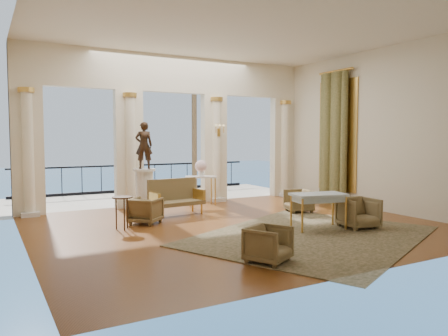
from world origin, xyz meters
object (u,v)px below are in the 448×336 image
settee (175,197)px  game_table (319,197)px  side_table (122,201)px  pedestal (144,191)px  statue (144,145)px  armchair_c (299,200)px  console_table (201,181)px  armchair_b (358,212)px  armchair_a (268,243)px  armchair_d (146,209)px

settee → game_table: size_ratio=1.16×
side_table → pedestal: bearing=58.8°
statue → side_table: bearing=71.8°
armchair_c → console_table: console_table is taller
settee → side_table: bearing=-152.2°
statue → console_table: statue is taller
armchair_c → game_table: 2.29m
armchair_b → console_table: (-1.61, 4.74, 0.35)m
armchair_a → armchair_b: armchair_b is taller
armchair_b → console_table: 5.02m
armchair_c → side_table: (-4.85, 0.12, 0.29)m
settee → pedestal: pedestal is taller
armchair_b → armchair_c: size_ratio=1.12×
armchair_d → pedestal: bearing=-61.7°
pedestal → statue: 1.25m
settee → statue: statue is taller
armchair_c → statue: 4.47m
armchair_a → armchair_b: (3.31, 1.23, 0.05)m
armchair_c → armchair_d: 4.21m
armchair_a → pedestal: bearing=63.6°
pedestal → side_table: bearing=-121.2°
armchair_d → settee: settee is taller
armchair_b → armchair_c: armchair_b is taller
armchair_c → pedestal: pedestal is taller
console_table → settee: bearing=-115.6°
settee → side_table: 2.13m
armchair_c → side_table: 4.86m
game_table → armchair_c: bearing=73.8°
armchair_a → settee: (0.41, 4.89, 0.14)m
armchair_d → game_table: size_ratio=0.53×
armchair_b → pedestal: size_ratio=0.64×
statue → settee: bearing=143.2°
game_table → statue: bearing=134.8°
game_table → console_table: (-0.74, 4.39, 0.01)m
statue → console_table: bearing=-156.1°
armchair_a → settee: size_ratio=0.44×
game_table → console_table: 4.46m
settee → armchair_b: bearing=-57.8°
side_table → settee: bearing=34.1°
armchair_c → game_table: game_table is taller
game_table → console_table: console_table is taller
armchair_d → settee: 1.36m
console_table → pedestal: bearing=-144.8°
armchair_d → statue: bearing=-61.7°
pedestal → console_table: size_ratio=1.20×
armchair_d → console_table: size_ratio=0.68×
side_table → armchair_a: bearing=-69.9°
armchair_b → armchair_a: bearing=-151.9°
armchair_b → statue: statue is taller
armchair_a → armchair_c: armchair_c is taller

